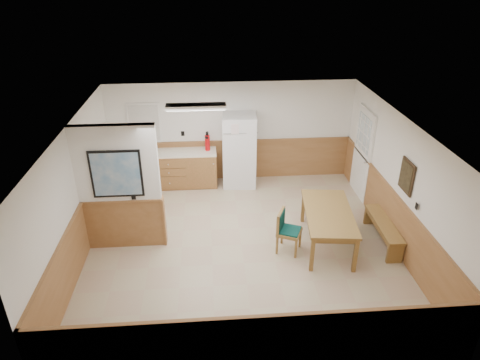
{
  "coord_description": "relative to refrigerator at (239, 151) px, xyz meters",
  "views": [
    {
      "loc": [
        -0.58,
        -6.93,
        5.0
      ],
      "look_at": [
        0.0,
        0.4,
        1.24
      ],
      "focal_mm": 32.0,
      "sensor_mm": 36.0,
      "label": 1
    }
  ],
  "objects": [
    {
      "name": "right_wall",
      "position": [
        2.83,
        -2.63,
        0.35
      ],
      "size": [
        0.02,
        6.0,
        2.5
      ],
      "primitive_type": "cube",
      "color": "white",
      "rests_on": "ground"
    },
    {
      "name": "kitchen_window",
      "position": [
        -2.27,
        0.35,
        0.65
      ],
      "size": [
        0.8,
        0.04,
        1.0
      ],
      "color": "white",
      "rests_on": "back_wall"
    },
    {
      "name": "refrigerator",
      "position": [
        0.0,
        0.0,
        0.0
      ],
      "size": [
        0.84,
        0.75,
        1.81
      ],
      "rotation": [
        0.0,
        0.0,
        -0.07
      ],
      "color": "white",
      "rests_on": "ground"
    },
    {
      "name": "wainscot_right",
      "position": [
        2.81,
        -2.63,
        -0.4
      ],
      "size": [
        0.04,
        6.0,
        1.0
      ],
      "primitive_type": "cube",
      "color": "#A16F40",
      "rests_on": "ground"
    },
    {
      "name": "fire_extinguisher",
      "position": [
        -0.77,
        0.1,
        0.2
      ],
      "size": [
        0.15,
        0.15,
        0.47
      ],
      "rotation": [
        0.0,
        0.0,
        0.26
      ],
      "color": "red",
      "rests_on": "kitchen_counter"
    },
    {
      "name": "wainscot_back",
      "position": [
        -0.17,
        0.35,
        -0.4
      ],
      "size": [
        6.0,
        0.04,
        1.0
      ],
      "primitive_type": "cube",
      "color": "#A16F40",
      "rests_on": "ground"
    },
    {
      "name": "dining_bench",
      "position": [
        2.63,
        -2.73,
        -0.57
      ],
      "size": [
        0.35,
        1.45,
        0.45
      ],
      "rotation": [
        0.0,
        0.0,
        -0.03
      ],
      "color": "#A47B3C",
      "rests_on": "ground"
    },
    {
      "name": "ground",
      "position": [
        -0.17,
        -2.63,
        -0.9
      ],
      "size": [
        6.0,
        6.0,
        0.0
      ],
      "primitive_type": "plane",
      "color": "#C3B08C",
      "rests_on": "ground"
    },
    {
      "name": "fluorescent_fixture",
      "position": [
        -0.97,
        -1.33,
        1.54
      ],
      "size": [
        1.2,
        0.3,
        0.09
      ],
      "color": "white",
      "rests_on": "ceiling"
    },
    {
      "name": "left_wall",
      "position": [
        -3.17,
        -2.63,
        0.35
      ],
      "size": [
        0.02,
        6.0,
        2.5
      ],
      "primitive_type": "cube",
      "color": "white",
      "rests_on": "ground"
    },
    {
      "name": "partition_wall",
      "position": [
        -2.42,
        -2.43,
        0.33
      ],
      "size": [
        1.5,
        0.2,
        2.5
      ],
      "color": "white",
      "rests_on": "ground"
    },
    {
      "name": "wainscot_left",
      "position": [
        -3.15,
        -2.63,
        -0.4
      ],
      "size": [
        0.04,
        6.0,
        1.0
      ],
      "primitive_type": "cube",
      "color": "#A16F40",
      "rests_on": "ground"
    },
    {
      "name": "dining_chair",
      "position": [
        0.65,
        -2.84,
        -0.41
      ],
      "size": [
        0.7,
        0.6,
        0.85
      ],
      "rotation": [
        0.0,
        0.0,
        -0.42
      ],
      "color": "#A47B3C",
      "rests_on": "ground"
    },
    {
      "name": "back_wall",
      "position": [
        -0.17,
        0.37,
        0.35
      ],
      "size": [
        6.0,
        0.02,
        2.5
      ],
      "primitive_type": "cube",
      "color": "white",
      "rests_on": "ground"
    },
    {
      "name": "wall_painting",
      "position": [
        2.8,
        -2.93,
        0.65
      ],
      "size": [
        0.04,
        0.5,
        0.6
      ],
      "color": "#332314",
      "rests_on": "right_wall"
    },
    {
      "name": "kitchen_counter",
      "position": [
        -1.37,
        0.05,
        -0.44
      ],
      "size": [
        2.2,
        0.61,
        1.0
      ],
      "color": "#A3633A",
      "rests_on": "ground"
    },
    {
      "name": "dining_table",
      "position": [
        1.5,
        -2.73,
        -0.25
      ],
      "size": [
        1.08,
        1.86,
        0.75
      ],
      "rotation": [
        0.0,
        0.0,
        -0.11
      ],
      "color": "#A47B3C",
      "rests_on": "ground"
    },
    {
      "name": "ceiling",
      "position": [
        -0.17,
        -2.63,
        1.6
      ],
      "size": [
        6.0,
        6.0,
        0.02
      ],
      "primitive_type": "cube",
      "color": "white",
      "rests_on": "back_wall"
    },
    {
      "name": "soap_bottle",
      "position": [
        -2.25,
        0.09,
        0.1
      ],
      "size": [
        0.06,
        0.06,
        0.2
      ],
      "primitive_type": "cylinder",
      "rotation": [
        0.0,
        0.0,
        0.01
      ],
      "color": "green",
      "rests_on": "kitchen_counter"
    },
    {
      "name": "exterior_door",
      "position": [
        2.8,
        -0.73,
        0.15
      ],
      "size": [
        0.07,
        1.02,
        2.15
      ],
      "color": "white",
      "rests_on": "ground"
    }
  ]
}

